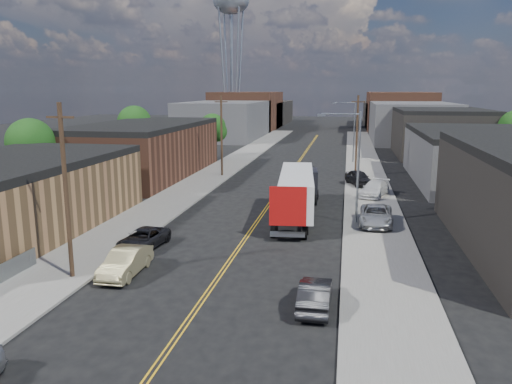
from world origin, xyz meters
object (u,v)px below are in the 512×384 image
at_px(car_left_b, 125,262).
at_px(car_right_oncoming, 315,295).
at_px(semi_truck, 298,190).
at_px(car_left_c, 143,239).
at_px(car_right_lot_a, 376,215).
at_px(car_right_lot_b, 374,189).
at_px(car_right_lot_c, 359,178).
at_px(car_ahead_truck, 297,177).
at_px(water_tower, 231,6).

relative_size(car_left_b, car_right_oncoming, 1.08).
height_order(semi_truck, car_left_c, semi_truck).
relative_size(car_right_lot_a, car_right_lot_b, 1.07).
bearing_deg(car_right_oncoming, car_left_b, -12.60).
xyz_separation_m(car_left_b, car_right_lot_b, (15.37, 24.60, 0.11)).
bearing_deg(semi_truck, car_right_lot_b, 47.41).
height_order(car_left_c, car_right_oncoming, car_right_oncoming).
relative_size(car_right_lot_c, car_ahead_truck, 0.92).
distance_m(water_tower, car_right_oncoming, 109.40).
height_order(water_tower, semi_truck, water_tower).
height_order(water_tower, car_right_lot_c, water_tower).
xyz_separation_m(semi_truck, car_right_lot_a, (6.41, -2.19, -1.38)).
bearing_deg(car_right_lot_a, car_right_lot_c, 96.17).
xyz_separation_m(water_tower, semi_truck, (25.12, -83.20, -28.36)).
height_order(car_right_lot_a, car_right_lot_c, car_right_lot_c).
distance_m(semi_truck, car_ahead_truck, 15.36).
xyz_separation_m(car_right_oncoming, car_right_lot_a, (3.74, 16.11, 0.18)).
distance_m(semi_truck, car_right_oncoming, 18.55).
relative_size(semi_truck, car_right_lot_a, 2.85).
distance_m(water_tower, semi_truck, 91.42).
relative_size(semi_truck, car_right_lot_c, 3.25).
relative_size(car_right_lot_a, car_right_lot_c, 1.14).
relative_size(semi_truck, car_right_oncoming, 3.54).
distance_m(car_left_b, car_right_oncoming, 11.51).
height_order(car_right_oncoming, car_right_lot_a, car_right_lot_a).
xyz_separation_m(car_right_oncoming, car_right_lot_b, (4.15, 27.20, 0.17)).
distance_m(car_right_lot_b, car_ahead_truck, 10.53).
bearing_deg(car_right_lot_a, water_tower, 112.89).
bearing_deg(water_tower, car_ahead_truck, -70.94).
bearing_deg(semi_truck, car_right_lot_a, -24.00).
xyz_separation_m(car_left_c, car_right_lot_b, (16.33, 19.70, 0.23)).
distance_m(car_left_c, car_right_lot_b, 25.59).
bearing_deg(car_ahead_truck, car_left_c, -99.33).
relative_size(car_right_lot_b, car_right_lot_c, 1.07).
xyz_separation_m(semi_truck, car_right_lot_c, (5.37, 14.69, -1.32)).
distance_m(car_left_b, car_right_lot_a, 20.15).
distance_m(car_right_lot_c, car_ahead_truck, 7.01).
xyz_separation_m(car_left_c, car_right_lot_a, (15.93, 8.61, 0.24)).
height_order(semi_truck, car_right_lot_b, semi_truck).
bearing_deg(semi_truck, water_tower, 101.66).
bearing_deg(car_right_lot_c, car_left_b, -134.97).
bearing_deg(car_left_c, water_tower, 105.00).
height_order(semi_truck, car_right_lot_a, semi_truck).
xyz_separation_m(semi_truck, car_left_c, (-9.52, -10.80, -1.62)).
relative_size(semi_truck, car_right_lot_b, 3.04).
bearing_deg(car_right_lot_b, car_right_lot_c, 122.68).
bearing_deg(car_left_c, car_right_lot_a, 33.98).
xyz_separation_m(semi_truck, car_ahead_truck, (-1.62, 15.20, -1.56)).
bearing_deg(semi_truck, car_left_b, -123.71).
bearing_deg(car_right_lot_b, semi_truck, -108.87).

